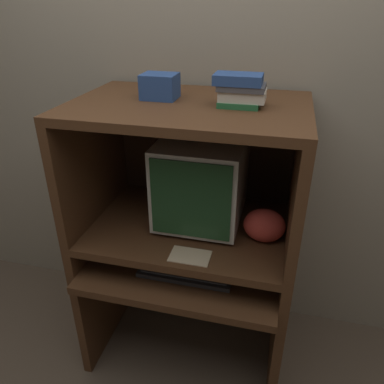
% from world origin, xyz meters
% --- Properties ---
extents(wall_back, '(6.00, 0.06, 2.60)m').
position_xyz_m(wall_back, '(0.00, 0.71, 1.30)').
color(wall_back, gray).
rests_on(wall_back, ground_plane).
extents(desk_base, '(0.95, 0.71, 0.62)m').
position_xyz_m(desk_base, '(0.00, 0.28, 0.40)').
color(desk_base, '#4C2D19').
rests_on(desk_base, ground_plane).
extents(desk_monitor_shelf, '(0.95, 0.65, 0.15)m').
position_xyz_m(desk_monitor_shelf, '(0.00, 0.32, 0.74)').
color(desk_monitor_shelf, '#4C2D19').
rests_on(desk_monitor_shelf, desk_base).
extents(hutch_upper, '(0.95, 0.65, 0.57)m').
position_xyz_m(hutch_upper, '(0.00, 0.36, 1.15)').
color(hutch_upper, '#4C2D19').
rests_on(hutch_upper, desk_monitor_shelf).
extents(crt_monitor, '(0.37, 0.45, 0.40)m').
position_xyz_m(crt_monitor, '(0.04, 0.40, 0.98)').
color(crt_monitor, beige).
rests_on(crt_monitor, desk_monitor_shelf).
extents(keyboard, '(0.41, 0.16, 0.03)m').
position_xyz_m(keyboard, '(0.03, 0.16, 0.63)').
color(keyboard, '#2D2D30').
rests_on(keyboard, desk_base).
extents(mouse, '(0.06, 0.04, 0.03)m').
position_xyz_m(mouse, '(0.31, 0.14, 0.64)').
color(mouse, black).
rests_on(mouse, desk_base).
extents(snack_bag, '(0.18, 0.13, 0.15)m').
position_xyz_m(snack_bag, '(0.34, 0.28, 0.84)').
color(snack_bag, '#BC382D').
rests_on(snack_bag, desk_monitor_shelf).
extents(book_stack, '(0.19, 0.13, 0.12)m').
position_xyz_m(book_stack, '(0.20, 0.32, 1.40)').
color(book_stack, '#236638').
rests_on(book_stack, hutch_upper).
extents(paper_card, '(0.16, 0.11, 0.00)m').
position_xyz_m(paper_card, '(0.06, 0.08, 0.77)').
color(paper_card, '#CCB28C').
rests_on(paper_card, desk_monitor_shelf).
extents(storage_box, '(0.14, 0.12, 0.10)m').
position_xyz_m(storage_box, '(-0.13, 0.36, 1.39)').
color(storage_box, navy).
rests_on(storage_box, hutch_upper).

